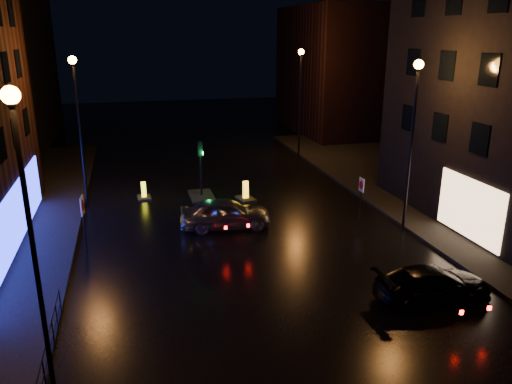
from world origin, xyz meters
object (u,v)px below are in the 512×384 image
(silver_hatchback, at_px, (225,213))
(dark_sedan, at_px, (433,284))
(traffic_signal, at_px, (201,189))
(bollard_near, at_px, (246,195))
(bollard_far, at_px, (144,195))
(road_sign_left, at_px, (83,210))
(road_sign_right, at_px, (361,188))

(silver_hatchback, relative_size, dark_sedan, 1.04)
(traffic_signal, bearing_deg, silver_hatchback, -85.28)
(dark_sedan, xyz_separation_m, bollard_near, (-4.02, 13.16, -0.39))
(bollard_far, bearing_deg, silver_hatchback, -59.74)
(dark_sedan, relative_size, road_sign_left, 1.71)
(road_sign_left, bearing_deg, bollard_near, 36.49)
(dark_sedan, xyz_separation_m, bollard_far, (-9.89, 14.93, -0.42))
(traffic_signal, xyz_separation_m, road_sign_right, (7.70, -5.76, 1.17))
(bollard_near, relative_size, road_sign_left, 0.56)
(traffic_signal, bearing_deg, bollard_near, -25.62)
(bollard_far, distance_m, road_sign_left, 7.76)
(silver_hatchback, relative_size, bollard_far, 3.81)
(dark_sedan, distance_m, bollard_near, 13.77)
(silver_hatchback, distance_m, dark_sedan, 10.86)
(bollard_near, xyz_separation_m, road_sign_left, (-8.75, -5.24, 1.68))
(bollard_far, bearing_deg, dark_sedan, -59.25)
(traffic_signal, distance_m, road_sign_right, 9.68)
(silver_hatchback, distance_m, bollard_far, 7.07)
(bollard_far, xyz_separation_m, road_sign_right, (11.10, -6.33, 1.44))
(silver_hatchback, distance_m, bollard_near, 4.65)
(bollard_near, height_order, bollard_far, bollard_near)
(dark_sedan, distance_m, bollard_far, 17.91)
(traffic_signal, relative_size, road_sign_left, 1.34)
(bollard_far, bearing_deg, traffic_signal, -12.39)
(silver_hatchback, xyz_separation_m, road_sign_left, (-6.72, -1.10, 1.15))
(road_sign_right, bearing_deg, traffic_signal, -36.43)
(road_sign_right, bearing_deg, road_sign_left, 3.12)
(silver_hatchback, bearing_deg, traffic_signal, 9.62)
(road_sign_right, bearing_deg, dark_sedan, 82.40)
(dark_sedan, height_order, road_sign_left, road_sign_left)
(bollard_far, height_order, road_sign_left, road_sign_left)
(silver_hatchback, distance_m, road_sign_left, 6.90)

